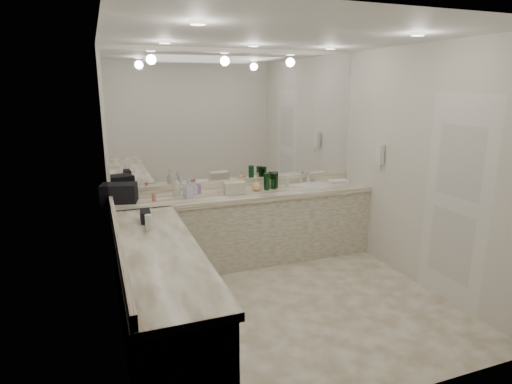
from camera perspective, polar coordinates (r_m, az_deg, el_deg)
name	(u,v)px	position (r m, az deg, el deg)	size (l,w,h in m)	color
floor	(286,303)	(4.53, 4.03, -14.60)	(3.20, 3.20, 0.00)	beige
ceiling	(291,34)	(4.00, 4.70, 20.20)	(3.20, 3.20, 0.00)	white
wall_back	(238,156)	(5.44, -2.37, 4.83)	(3.20, 0.02, 2.60)	silver
wall_left	(111,194)	(3.70, -18.72, -0.25)	(0.02, 3.00, 2.60)	silver
wall_right	(423,168)	(4.95, 21.38, 2.98)	(0.02, 3.00, 2.60)	silver
vanity_back_base	(247,229)	(5.38, -1.26, -4.94)	(3.20, 0.60, 0.84)	beige
vanity_back_top	(247,194)	(5.24, -1.25, -0.31)	(3.20, 0.64, 0.06)	white
vanity_left_base	(160,302)	(3.75, -12.72, -14.07)	(0.60, 2.40, 0.84)	beige
vanity_left_top	(158,251)	(3.57, -12.95, -7.65)	(0.64, 2.42, 0.06)	white
backsplash_back	(239,183)	(5.49, -2.27, 1.19)	(3.20, 0.04, 0.10)	white
backsplash_left	(117,234)	(3.80, -18.01, -5.35)	(0.04, 3.00, 0.10)	white
mirror_back	(238,118)	(5.38, -2.38, 9.82)	(3.12, 0.01, 1.55)	white
mirror_left	(108,136)	(3.62, -19.12, 7.07)	(0.01, 2.92, 1.55)	white
sink	(315,186)	(5.62, 7.88, 0.81)	(0.44, 0.44, 0.03)	white
faucet	(308,177)	(5.79, 6.91, 1.97)	(0.24, 0.16, 0.14)	silver
wall_phone	(380,154)	(5.45, 16.18, 4.84)	(0.06, 0.10, 0.24)	white
door	(456,202)	(4.65, 25.06, -1.22)	(0.02, 0.82, 2.10)	white
black_toiletry_bag	(119,193)	(4.99, -17.78, -0.09)	(0.38, 0.24, 0.22)	black
black_bag_spill	(145,217)	(4.21, -14.52, -3.18)	(0.09, 0.20, 0.11)	black
cream_cosmetic_case	(235,188)	(5.13, -2.88, 0.52)	(0.25, 0.15, 0.14)	beige
hand_towel	(338,181)	(5.82, 10.93, 1.39)	(0.25, 0.17, 0.04)	white
lotion_left	(149,222)	(3.95, -14.10, -3.94)	(0.07, 0.07, 0.15)	white
soap_bottle_a	(176,186)	(5.09, -10.56, 0.74)	(0.09, 0.09, 0.24)	beige
soap_bottle_b	(188,189)	(5.00, -9.06, 0.35)	(0.09, 0.09, 0.20)	silver
soap_bottle_c	(256,185)	(5.28, 0.04, 0.98)	(0.12, 0.12, 0.15)	#E5B579
green_bottle_0	(272,180)	(5.44, 2.21, 1.63)	(0.07, 0.07, 0.20)	#125321
green_bottle_1	(267,182)	(5.32, 1.43, 1.40)	(0.07, 0.07, 0.21)	#125321
green_bottle_2	(275,180)	(5.46, 2.59, 1.66)	(0.07, 0.07, 0.20)	#125321
green_bottle_3	(270,179)	(5.50, 1.93, 1.70)	(0.07, 0.07, 0.19)	#125321
green_bottle_4	(274,181)	(5.38, 2.36, 1.48)	(0.07, 0.07, 0.20)	#125321
amenity_bottle_0	(196,190)	(5.13, -8.05, 0.22)	(0.05, 0.05, 0.11)	silver
amenity_bottle_1	(272,184)	(5.42, 2.09, 1.12)	(0.06, 0.06, 0.12)	#E0B28C
amenity_bottle_2	(287,182)	(5.51, 4.21, 1.31)	(0.04, 0.04, 0.12)	silver
amenity_bottle_3	(154,197)	(4.96, -13.46, -0.70)	(0.05, 0.05, 0.08)	#E57F66
amenity_bottle_4	(198,189)	(5.21, -7.69, 0.45)	(0.06, 0.06, 0.11)	#9966B2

